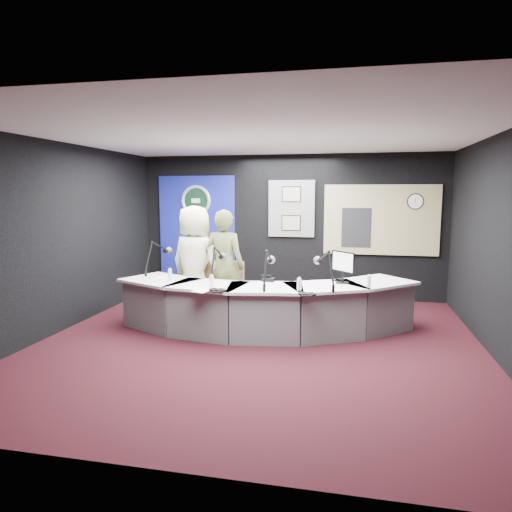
% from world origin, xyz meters
% --- Properties ---
extents(ground, '(6.00, 6.00, 0.00)m').
position_xyz_m(ground, '(0.00, 0.00, 0.00)').
color(ground, black).
rests_on(ground, ground).
extents(ceiling, '(6.00, 6.00, 0.02)m').
position_xyz_m(ceiling, '(0.00, 0.00, 2.80)').
color(ceiling, silver).
rests_on(ceiling, ground).
extents(wall_back, '(6.00, 0.02, 2.80)m').
position_xyz_m(wall_back, '(0.00, 3.00, 1.40)').
color(wall_back, black).
rests_on(wall_back, ground).
extents(wall_front, '(6.00, 0.02, 2.80)m').
position_xyz_m(wall_front, '(0.00, -3.00, 1.40)').
color(wall_front, black).
rests_on(wall_front, ground).
extents(wall_left, '(0.02, 6.00, 2.80)m').
position_xyz_m(wall_left, '(-3.00, 0.00, 1.40)').
color(wall_left, black).
rests_on(wall_left, ground).
extents(wall_right, '(0.02, 6.00, 2.80)m').
position_xyz_m(wall_right, '(3.00, 0.00, 1.40)').
color(wall_right, black).
rests_on(wall_right, ground).
extents(broadcast_desk, '(4.50, 1.90, 0.75)m').
position_xyz_m(broadcast_desk, '(-0.05, 0.55, 0.38)').
color(broadcast_desk, silver).
rests_on(broadcast_desk, ground).
extents(backdrop_panel, '(1.60, 0.05, 2.30)m').
position_xyz_m(backdrop_panel, '(-1.90, 2.97, 1.25)').
color(backdrop_panel, navy).
rests_on(backdrop_panel, wall_back).
extents(agency_seal, '(0.63, 0.07, 0.63)m').
position_xyz_m(agency_seal, '(-1.90, 2.93, 1.90)').
color(agency_seal, silver).
rests_on(agency_seal, backdrop_panel).
extents(seal_center, '(0.48, 0.01, 0.48)m').
position_xyz_m(seal_center, '(-1.90, 2.94, 1.90)').
color(seal_center, black).
rests_on(seal_center, backdrop_panel).
extents(pinboard, '(0.90, 0.04, 1.10)m').
position_xyz_m(pinboard, '(0.05, 2.97, 1.75)').
color(pinboard, slate).
rests_on(pinboard, wall_back).
extents(framed_photo_upper, '(0.34, 0.02, 0.27)m').
position_xyz_m(framed_photo_upper, '(0.05, 2.94, 2.03)').
color(framed_photo_upper, gray).
rests_on(framed_photo_upper, pinboard).
extents(framed_photo_lower, '(0.34, 0.02, 0.27)m').
position_xyz_m(framed_photo_lower, '(0.05, 2.94, 1.47)').
color(framed_photo_lower, gray).
rests_on(framed_photo_lower, pinboard).
extents(booth_window_frame, '(2.12, 0.06, 1.32)m').
position_xyz_m(booth_window_frame, '(1.75, 2.97, 1.55)').
color(booth_window_frame, tan).
rests_on(booth_window_frame, wall_back).
extents(booth_glow, '(2.00, 0.02, 1.20)m').
position_xyz_m(booth_glow, '(1.75, 2.96, 1.55)').
color(booth_glow, '#FFDCA1').
rests_on(booth_glow, booth_window_frame).
extents(equipment_rack, '(0.55, 0.02, 0.75)m').
position_xyz_m(equipment_rack, '(1.30, 2.94, 1.40)').
color(equipment_rack, black).
rests_on(equipment_rack, booth_window_frame).
extents(wall_clock, '(0.28, 0.01, 0.28)m').
position_xyz_m(wall_clock, '(2.35, 2.94, 1.90)').
color(wall_clock, white).
rests_on(wall_clock, booth_window_frame).
extents(armchair_left, '(0.68, 0.68, 0.91)m').
position_xyz_m(armchair_left, '(-1.27, 1.03, 0.45)').
color(armchair_left, '#A17149').
rests_on(armchair_left, ground).
extents(armchair_right, '(0.58, 0.58, 0.88)m').
position_xyz_m(armchair_right, '(-0.75, 0.94, 0.44)').
color(armchair_right, '#A17149').
rests_on(armchair_right, ground).
extents(draped_jacket, '(0.49, 0.31, 0.70)m').
position_xyz_m(draped_jacket, '(-1.40, 1.26, 0.62)').
color(draped_jacket, slate).
rests_on(draped_jacket, armchair_left).
extents(person_man, '(1.04, 0.83, 1.85)m').
position_xyz_m(person_man, '(-1.27, 1.03, 0.93)').
color(person_man, beige).
rests_on(person_man, ground).
extents(person_woman, '(0.69, 0.48, 1.80)m').
position_xyz_m(person_woman, '(-0.75, 0.94, 0.90)').
color(person_woman, '#565D31').
rests_on(person_woman, ground).
extents(computer_monitor, '(0.31, 0.31, 0.29)m').
position_xyz_m(computer_monitor, '(1.11, 0.70, 1.07)').
color(computer_monitor, black).
rests_on(computer_monitor, broadcast_desk).
extents(desk_phone, '(0.18, 0.15, 0.04)m').
position_xyz_m(desk_phone, '(0.02, 0.63, 0.78)').
color(desk_phone, black).
rests_on(desk_phone, broadcast_desk).
extents(headphones_near, '(0.22, 0.22, 0.04)m').
position_xyz_m(headphones_near, '(0.68, -0.20, 0.77)').
color(headphones_near, black).
rests_on(headphones_near, broadcast_desk).
extents(headphones_far, '(0.23, 0.23, 0.04)m').
position_xyz_m(headphones_far, '(-0.52, -0.20, 0.77)').
color(headphones_far, black).
rests_on(headphones_far, broadcast_desk).
extents(paper_stack, '(0.26, 0.32, 0.00)m').
position_xyz_m(paper_stack, '(-1.64, 0.58, 0.75)').
color(paper_stack, white).
rests_on(paper_stack, broadcast_desk).
extents(notepad, '(0.28, 0.34, 0.00)m').
position_xyz_m(notepad, '(-0.72, -0.19, 0.75)').
color(notepad, white).
rests_on(notepad, broadcast_desk).
extents(boom_mic_a, '(0.26, 0.72, 0.60)m').
position_xyz_m(boom_mic_a, '(-1.87, 0.94, 1.05)').
color(boom_mic_a, black).
rests_on(boom_mic_a, broadcast_desk).
extents(boom_mic_b, '(0.16, 0.74, 0.60)m').
position_xyz_m(boom_mic_b, '(-0.70, 0.43, 1.05)').
color(boom_mic_b, black).
rests_on(boom_mic_b, broadcast_desk).
extents(boom_mic_c, '(0.16, 0.74, 0.60)m').
position_xyz_m(boom_mic_c, '(0.09, 0.21, 1.05)').
color(boom_mic_c, black).
rests_on(boom_mic_c, broadcast_desk).
extents(boom_mic_d, '(0.37, 0.69, 0.60)m').
position_xyz_m(boom_mic_d, '(0.88, 0.33, 1.05)').
color(boom_mic_d, black).
rests_on(boom_mic_d, broadcast_desk).
extents(water_bottles, '(2.98, 0.50, 0.18)m').
position_xyz_m(water_bottles, '(0.01, 0.26, 0.84)').
color(water_bottles, silver).
rests_on(water_bottles, broadcast_desk).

